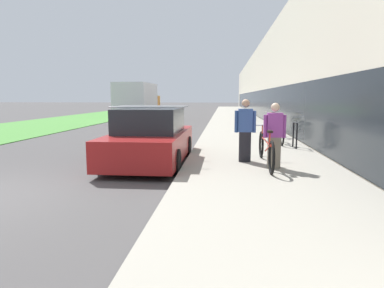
{
  "coord_description": "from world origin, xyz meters",
  "views": [
    {
      "loc": [
        4.49,
        -5.46,
        1.8
      ],
      "look_at": [
        2.81,
        12.46,
        -0.67
      ],
      "focal_mm": 32.0,
      "sensor_mm": 36.0,
      "label": 1
    }
  ],
  "objects_px": {
    "person_rider": "(274,136)",
    "bike_rack_hoop": "(295,132)",
    "parked_sedan_curbside": "(151,139)",
    "person_bystander": "(245,131)",
    "moving_truck": "(138,102)",
    "cruiser_bike_farthest": "(272,123)",
    "cruiser_bike_nearest": "(280,133)",
    "tandem_bicycle": "(266,149)",
    "cruiser_bike_middle": "(278,128)"
  },
  "relations": [
    {
      "from": "person_rider",
      "to": "bike_rack_hoop",
      "type": "bearing_deg",
      "value": 71.19
    },
    {
      "from": "cruiser_bike_nearest",
      "to": "tandem_bicycle",
      "type": "bearing_deg",
      "value": -103.61
    },
    {
      "from": "moving_truck",
      "to": "cruiser_bike_farthest",
      "type": "bearing_deg",
      "value": -45.67
    },
    {
      "from": "person_bystander",
      "to": "parked_sedan_curbside",
      "type": "bearing_deg",
      "value": 174.17
    },
    {
      "from": "cruiser_bike_farthest",
      "to": "person_bystander",
      "type": "bearing_deg",
      "value": -102.52
    },
    {
      "from": "person_rider",
      "to": "cruiser_bike_middle",
      "type": "bearing_deg",
      "value": 80.46
    },
    {
      "from": "cruiser_bike_farthest",
      "to": "moving_truck",
      "type": "relative_size",
      "value": 0.29
    },
    {
      "from": "tandem_bicycle",
      "to": "person_bystander",
      "type": "height_order",
      "value": "person_bystander"
    },
    {
      "from": "person_rider",
      "to": "cruiser_bike_farthest",
      "type": "distance_m",
      "value": 8.83
    },
    {
      "from": "cruiser_bike_nearest",
      "to": "cruiser_bike_farthest",
      "type": "height_order",
      "value": "cruiser_bike_farthest"
    },
    {
      "from": "person_bystander",
      "to": "parked_sedan_curbside",
      "type": "distance_m",
      "value": 2.56
    },
    {
      "from": "bike_rack_hoop",
      "to": "moving_truck",
      "type": "bearing_deg",
      "value": 121.68
    },
    {
      "from": "person_bystander",
      "to": "moving_truck",
      "type": "xyz_separation_m",
      "value": [
        -7.12,
        17.05,
        0.48
      ]
    },
    {
      "from": "bike_rack_hoop",
      "to": "cruiser_bike_nearest",
      "type": "bearing_deg",
      "value": 110.49
    },
    {
      "from": "person_bystander",
      "to": "tandem_bicycle",
      "type": "bearing_deg",
      "value": -42.31
    },
    {
      "from": "tandem_bicycle",
      "to": "cruiser_bike_farthest",
      "type": "distance_m",
      "value": 8.49
    },
    {
      "from": "moving_truck",
      "to": "cruiser_bike_nearest",
      "type": "bearing_deg",
      "value": -57.63
    },
    {
      "from": "bike_rack_hoop",
      "to": "moving_truck",
      "type": "xyz_separation_m",
      "value": [
        -8.91,
        14.44,
        0.78
      ]
    },
    {
      "from": "person_bystander",
      "to": "cruiser_bike_middle",
      "type": "distance_m",
      "value": 6.17
    },
    {
      "from": "parked_sedan_curbside",
      "to": "bike_rack_hoop",
      "type": "bearing_deg",
      "value": 28.5
    },
    {
      "from": "tandem_bicycle",
      "to": "cruiser_bike_nearest",
      "type": "bearing_deg",
      "value": 76.39
    },
    {
      "from": "person_bystander",
      "to": "moving_truck",
      "type": "height_order",
      "value": "moving_truck"
    },
    {
      "from": "tandem_bicycle",
      "to": "moving_truck",
      "type": "relative_size",
      "value": 0.44
    },
    {
      "from": "person_rider",
      "to": "cruiser_bike_nearest",
      "type": "bearing_deg",
      "value": 79.31
    },
    {
      "from": "parked_sedan_curbside",
      "to": "moving_truck",
      "type": "bearing_deg",
      "value": 105.29
    },
    {
      "from": "cruiser_bike_nearest",
      "to": "moving_truck",
      "type": "distance_m",
      "value": 16.03
    },
    {
      "from": "cruiser_bike_middle",
      "to": "cruiser_bike_farthest",
      "type": "distance_m",
      "value": 2.05
    },
    {
      "from": "person_rider",
      "to": "bike_rack_hoop",
      "type": "relative_size",
      "value": 1.81
    },
    {
      "from": "cruiser_bike_middle",
      "to": "bike_rack_hoop",
      "type": "bearing_deg",
      "value": -89.38
    },
    {
      "from": "tandem_bicycle",
      "to": "bike_rack_hoop",
      "type": "xyz_separation_m",
      "value": [
        1.31,
        3.05,
        0.12
      ]
    },
    {
      "from": "cruiser_bike_nearest",
      "to": "moving_truck",
      "type": "xyz_separation_m",
      "value": [
        -8.57,
        13.52,
        0.9
      ]
    },
    {
      "from": "person_rider",
      "to": "cruiser_bike_farthest",
      "type": "height_order",
      "value": "person_rider"
    },
    {
      "from": "person_bystander",
      "to": "bike_rack_hoop",
      "type": "xyz_separation_m",
      "value": [
        1.79,
        2.61,
        -0.29
      ]
    },
    {
      "from": "person_bystander",
      "to": "cruiser_bike_middle",
      "type": "xyz_separation_m",
      "value": [
        1.75,
        5.89,
        -0.45
      ]
    },
    {
      "from": "tandem_bicycle",
      "to": "cruiser_bike_nearest",
      "type": "relative_size",
      "value": 1.64
    },
    {
      "from": "cruiser_bike_farthest",
      "to": "moving_truck",
      "type": "xyz_separation_m",
      "value": [
        -8.89,
        9.1,
        0.89
      ]
    },
    {
      "from": "person_rider",
      "to": "cruiser_bike_nearest",
      "type": "height_order",
      "value": "person_rider"
    },
    {
      "from": "tandem_bicycle",
      "to": "person_bystander",
      "type": "xyz_separation_m",
      "value": [
        -0.49,
        0.44,
        0.41
      ]
    },
    {
      "from": "cruiser_bike_nearest",
      "to": "parked_sedan_curbside",
      "type": "xyz_separation_m",
      "value": [
        -3.98,
        -3.27,
        0.15
      ]
    },
    {
      "from": "person_rider",
      "to": "moving_truck",
      "type": "xyz_separation_m",
      "value": [
        -7.75,
        17.85,
        0.52
      ]
    },
    {
      "from": "person_bystander",
      "to": "cruiser_bike_farthest",
      "type": "height_order",
      "value": "person_bystander"
    },
    {
      "from": "parked_sedan_curbside",
      "to": "cruiser_bike_nearest",
      "type": "bearing_deg",
      "value": 39.4
    },
    {
      "from": "cruiser_bike_nearest",
      "to": "cruiser_bike_middle",
      "type": "relative_size",
      "value": 1.0
    },
    {
      "from": "person_rider",
      "to": "parked_sedan_curbside",
      "type": "xyz_separation_m",
      "value": [
        -3.16,
        1.06,
        -0.23
      ]
    },
    {
      "from": "person_bystander",
      "to": "moving_truck",
      "type": "relative_size",
      "value": 0.25
    },
    {
      "from": "person_rider",
      "to": "cruiser_bike_farthest",
      "type": "relative_size",
      "value": 0.82
    },
    {
      "from": "parked_sedan_curbside",
      "to": "moving_truck",
      "type": "xyz_separation_m",
      "value": [
        -4.59,
        16.79,
        0.75
      ]
    },
    {
      "from": "tandem_bicycle",
      "to": "person_bystander",
      "type": "relative_size",
      "value": 1.74
    },
    {
      "from": "bike_rack_hoop",
      "to": "cruiser_bike_farthest",
      "type": "relative_size",
      "value": 0.45
    },
    {
      "from": "person_rider",
      "to": "cruiser_bike_farthest",
      "type": "bearing_deg",
      "value": 82.6
    }
  ]
}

